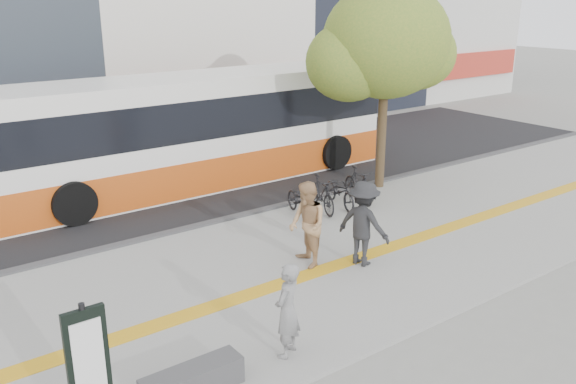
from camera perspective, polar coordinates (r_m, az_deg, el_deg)
ground at (r=11.99m, az=-0.40°, el=-11.53°), size 120.00×120.00×0.00m
sidewalk at (r=13.07m, az=-4.32°, el=-8.72°), size 40.00×7.00×0.08m
tactile_strip at (r=12.67m, az=-3.10°, el=-9.38°), size 40.00×0.45×0.01m
street at (r=19.39m, az=-16.28°, el=-0.33°), size 40.00×8.00×0.06m
curb at (r=15.88m, az=-11.12°, el=-3.89°), size 40.00×0.25×0.14m
bench at (r=9.81m, az=-8.95°, el=-17.12°), size 1.60×0.45×0.45m
signboard at (r=8.51m, az=-18.20°, el=-15.34°), size 0.55×0.10×2.20m
street_tree at (r=18.83m, az=8.88°, el=13.61°), size 4.40×3.80×6.31m
bus at (r=19.64m, az=-8.29°, el=5.48°), size 13.04×3.09×3.47m
bicycle_row at (r=17.23m, az=3.95°, el=-0.07°), size 3.10×1.84×1.02m
seated_woman at (r=10.28m, az=-0.07°, el=-11.05°), size 0.73×0.65×1.68m
pedestrian_tan at (r=13.48m, az=1.82°, el=-3.09°), size 0.95×1.10×1.95m
pedestrian_dark at (r=13.65m, az=7.09°, el=-2.95°), size 1.06×1.41×1.95m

